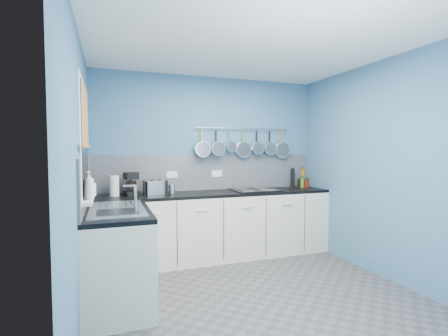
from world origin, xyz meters
TOP-DOWN VIEW (x-y plane):
  - floor at (0.00, 0.00)m, footprint 3.20×3.00m
  - ceiling at (0.00, 0.00)m, footprint 3.20×3.00m
  - wall_back at (0.00, 1.51)m, footprint 3.20×0.02m
  - wall_front at (0.00, -1.51)m, footprint 3.20×0.02m
  - wall_left at (-1.61, 0.00)m, footprint 0.02×3.00m
  - wall_right at (1.61, 0.00)m, footprint 0.02×3.00m
  - backsplash_back at (0.00, 1.49)m, footprint 3.20×0.02m
  - backsplash_left at (-1.59, 0.60)m, footprint 0.02×1.80m
  - cabinet_run_back at (0.00, 1.20)m, footprint 3.20×0.60m
  - worktop_back at (0.00, 1.20)m, footprint 3.20×0.60m
  - cabinet_run_left at (-1.30, 0.30)m, footprint 0.60×1.20m
  - worktop_left at (-1.30, 0.30)m, footprint 0.60×1.20m
  - window_frame at (-1.58, 0.30)m, footprint 0.01×1.00m
  - window_glass at (-1.57, 0.30)m, footprint 0.01×0.90m
  - bamboo_blind at (-1.56, 0.30)m, footprint 0.01×0.90m
  - window_sill at (-1.55, 0.30)m, footprint 0.10×0.98m
  - sink_unit at (-1.30, 0.30)m, footprint 0.50×0.95m
  - mixer_tap at (-1.14, 0.12)m, footprint 0.12×0.08m
  - socket_left at (-0.55, 1.48)m, footprint 0.15×0.01m
  - socket_right at (0.10, 1.48)m, footprint 0.15×0.01m
  - pot_rail at (0.50, 1.45)m, footprint 1.45×0.02m
  - soap_bottle_a at (-1.53, 0.01)m, footprint 0.11×0.11m
  - soap_bottle_b at (-1.53, 0.20)m, footprint 0.10×0.10m
  - paper_towel at (-1.31, 1.25)m, footprint 0.12×0.12m
  - coffee_maker at (-1.10, 1.26)m, footprint 0.21×0.22m
  - toaster at (-0.80, 1.25)m, footprint 0.31×0.23m
  - canister at (-0.59, 1.27)m, footprint 0.09×0.09m
  - hob at (0.57, 1.21)m, footprint 0.62×0.55m
  - pan_0 at (-0.13, 1.44)m, footprint 0.22×0.11m
  - pan_1 at (0.08, 1.44)m, footprint 0.20×0.13m
  - pan_2 at (0.29, 1.44)m, footprint 0.15×0.10m
  - pan_3 at (0.50, 1.44)m, footprint 0.23×0.06m
  - pan_4 at (0.71, 1.44)m, footprint 0.19×0.10m
  - pan_5 at (0.92, 1.44)m, footprint 0.20×0.07m
  - pan_6 at (1.14, 1.44)m, footprint 0.24×0.06m
  - condiment_0 at (1.43, 1.32)m, footprint 0.06×0.06m
  - condiment_1 at (1.36, 1.30)m, footprint 0.05×0.05m
  - condiment_2 at (1.27, 1.34)m, footprint 0.07×0.07m
  - condiment_3 at (1.43, 1.21)m, footprint 0.07×0.07m
  - condiment_4 at (1.37, 1.24)m, footprint 0.05×0.05m

SIDE VIEW (x-z plane):
  - floor at x=0.00m, z-range -0.02..0.00m
  - cabinet_run_back at x=0.00m, z-range 0.00..0.86m
  - cabinet_run_left at x=-1.30m, z-range 0.00..0.86m
  - worktop_back at x=0.00m, z-range 0.86..0.90m
  - worktop_left at x=-1.30m, z-range 0.86..0.90m
  - sink_unit at x=-1.30m, z-range 0.90..0.91m
  - hob at x=0.57m, z-range 0.90..0.91m
  - canister at x=-0.59m, z-range 0.90..1.02m
  - condiment_1 at x=1.36m, z-range 0.90..1.02m
  - condiment_3 at x=1.43m, z-range 0.90..1.03m
  - condiment_4 at x=1.37m, z-range 0.90..1.05m
  - toaster at x=-0.80m, z-range 0.90..1.08m
  - paper_towel at x=-1.31m, z-range 0.90..1.15m
  - mixer_tap at x=-1.14m, z-range 0.90..1.16m
  - window_sill at x=-1.55m, z-range 1.02..1.05m
  - condiment_2 at x=1.27m, z-range 0.90..1.18m
  - condiment_0 at x=1.43m, z-range 0.90..1.18m
  - coffee_maker at x=-1.10m, z-range 0.90..1.19m
  - socket_left at x=-0.55m, z-range 1.09..1.18m
  - socket_right at x=0.10m, z-range 1.09..1.18m
  - soap_bottle_b at x=-1.53m, z-range 1.05..1.22m
  - backsplash_back at x=0.00m, z-range 0.90..1.40m
  - backsplash_left at x=-1.59m, z-range 0.90..1.40m
  - soap_bottle_a at x=-1.53m, z-range 1.05..1.29m
  - wall_back at x=0.00m, z-range 0.00..2.50m
  - wall_front at x=0.00m, z-range 0.00..2.50m
  - wall_left at x=-1.61m, z-range 0.00..2.50m
  - wall_right at x=1.61m, z-range 0.00..2.50m
  - window_glass at x=-1.57m, z-range 1.05..2.05m
  - window_frame at x=-1.58m, z-range 1.00..2.10m
  - pan_6 at x=1.14m, z-range 1.35..1.78m
  - pan_3 at x=0.50m, z-range 1.36..1.78m
  - pan_0 at x=-0.13m, z-range 1.37..1.78m
  - pan_1 at x=0.08m, z-range 1.39..1.78m
  - pan_5 at x=0.92m, z-range 1.39..1.78m
  - pan_4 at x=0.71m, z-range 1.40..1.78m
  - pan_2 at x=0.29m, z-range 1.44..1.78m
  - bamboo_blind at x=-1.56m, z-range 1.50..2.05m
  - pot_rail at x=0.50m, z-range 1.77..1.79m
  - ceiling at x=0.00m, z-range 2.50..2.52m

